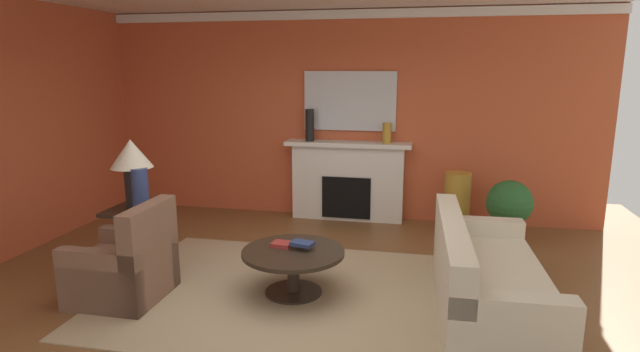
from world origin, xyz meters
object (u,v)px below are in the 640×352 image
at_px(fireplace, 348,183).
at_px(vase_tall_corner, 457,203).
at_px(vase_on_side_table, 140,191).
at_px(table_lamp, 132,160).
at_px(vase_mantel_right, 387,133).
at_px(side_table, 137,235).
at_px(sofa, 485,283).
at_px(coffee_table, 293,261).
at_px(vase_mantel_left, 310,125).
at_px(mantel_mirror, 350,101).
at_px(armchair_near_window, 125,268).
at_px(potted_plant, 509,208).

bearing_deg(fireplace, vase_tall_corner, -11.07).
bearing_deg(vase_on_side_table, table_lamp, 141.34).
relative_size(vase_on_side_table, vase_mantel_right, 1.64).
bearing_deg(vase_mantel_right, side_table, -136.81).
xyz_separation_m(table_lamp, vase_mantel_right, (2.49, 2.34, 0.06)).
bearing_deg(sofa, side_table, 175.20).
xyz_separation_m(sofa, table_lamp, (-3.60, 0.30, 0.93)).
xyz_separation_m(coffee_table, vase_mantel_left, (-0.43, 2.58, 1.04)).
height_order(mantel_mirror, sofa, mantel_mirror).
bearing_deg(vase_mantel_right, armchair_near_window, -126.43).
bearing_deg(side_table, vase_tall_corner, 31.03).
bearing_deg(vase_mantel_left, vase_on_side_table, -116.79).
xyz_separation_m(table_lamp, vase_mantel_left, (1.39, 2.34, 0.15)).
xyz_separation_m(fireplace, coffee_table, (-0.12, -2.63, -0.21)).
height_order(coffee_table, side_table, side_table).
distance_m(side_table, vase_on_side_table, 0.57).
xyz_separation_m(sofa, coffee_table, (-1.79, 0.06, 0.04)).
distance_m(sofa, vase_mantel_left, 3.61).
distance_m(armchair_near_window, potted_plant, 4.46).
bearing_deg(table_lamp, coffee_table, -7.59).
relative_size(coffee_table, vase_tall_corner, 1.22).
distance_m(coffee_table, vase_on_side_table, 1.78).
bearing_deg(potted_plant, sofa, -103.39).
bearing_deg(sofa, potted_plant, 76.61).
bearing_deg(vase_mantel_right, coffee_table, -104.64).
bearing_deg(mantel_mirror, armchair_near_window, -117.73).
xyz_separation_m(coffee_table, vase_mantel_right, (0.67, 2.58, 0.95)).
distance_m(vase_tall_corner, vase_mantel_right, 1.34).
bearing_deg(armchair_near_window, vase_tall_corner, 40.76).
xyz_separation_m(vase_mantel_left, vase_tall_corner, (2.08, -0.25, -0.97)).
bearing_deg(side_table, table_lamp, 14.04).
bearing_deg(vase_mantel_right, sofa, -67.13).
relative_size(vase_tall_corner, potted_plant, 0.98).
distance_m(armchair_near_window, vase_on_side_table, 0.84).
relative_size(mantel_mirror, sofa, 0.62).
height_order(table_lamp, vase_tall_corner, table_lamp).
bearing_deg(potted_plant, side_table, -157.88).
xyz_separation_m(fireplace, armchair_near_window, (-1.67, -3.06, -0.24)).
distance_m(vase_mantel_left, vase_tall_corner, 2.31).
relative_size(vase_mantel_right, potted_plant, 0.34).
relative_size(fireplace, mantel_mirror, 1.36).
xyz_separation_m(sofa, vase_tall_corner, (-0.13, 2.39, 0.11)).
bearing_deg(armchair_near_window, table_lamp, 111.85).
height_order(sofa, vase_mantel_right, vase_mantel_right).
distance_m(mantel_mirror, sofa, 3.56).
height_order(side_table, vase_mantel_left, vase_mantel_left).
bearing_deg(sofa, table_lamp, 175.20).
relative_size(sofa, potted_plant, 2.56).
bearing_deg(vase_tall_corner, side_table, -148.97).
xyz_separation_m(coffee_table, table_lamp, (-1.82, 0.24, 0.89)).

